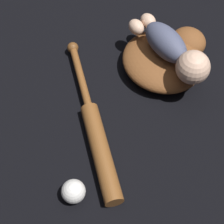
# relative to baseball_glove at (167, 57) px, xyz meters

# --- Properties ---
(ground_plane) EXTENTS (6.00, 6.00, 0.00)m
(ground_plane) POSITION_rel_baseball_glove_xyz_m (0.06, -0.06, -0.04)
(ground_plane) COLOR black
(baseball_glove) EXTENTS (0.33, 0.36, 0.09)m
(baseball_glove) POSITION_rel_baseball_glove_xyz_m (0.00, 0.00, 0.00)
(baseball_glove) COLOR brown
(baseball_glove) RESTS_ON ground
(baby_figure) EXTENTS (0.35, 0.11, 0.11)m
(baby_figure) POSITION_rel_baseball_glove_xyz_m (0.04, -0.02, 0.09)
(baby_figure) COLOR #4C516B
(baby_figure) RESTS_ON baseball_glove
(baseball_bat) EXTENTS (0.60, 0.23, 0.06)m
(baseball_bat) POSITION_rel_baseball_glove_xyz_m (0.12, -0.36, -0.02)
(baseball_bat) COLOR brown
(baseball_bat) RESTS_ON ground
(baseball) EXTENTS (0.07, 0.07, 0.07)m
(baseball) POSITION_rel_baseball_glove_xyz_m (0.25, -0.52, -0.01)
(baseball) COLOR white
(baseball) RESTS_ON ground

